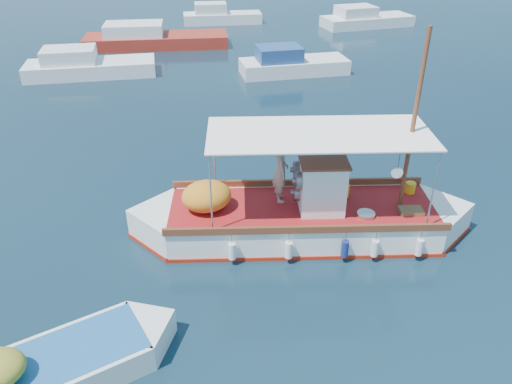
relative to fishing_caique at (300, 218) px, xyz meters
name	(u,v)px	position (x,y,z in m)	size (l,w,h in m)	color
ground	(288,230)	(-0.27, 0.24, -0.56)	(160.00, 160.00, 0.00)	black
fishing_caique	(300,218)	(0.00, 0.00, 0.00)	(9.91, 4.76, 6.29)	white
dinghy	(38,378)	(-7.19, -3.51, -0.25)	(5.83, 2.66, 1.46)	white
bg_boat_nw	(87,67)	(-5.56, 18.36, -0.07)	(7.42, 3.28, 1.80)	silver
bg_boat_n	(152,39)	(-1.12, 23.77, -0.07)	(9.97, 4.60, 1.80)	#9F271A
bg_boat_ne	(291,65)	(5.67, 15.12, -0.07)	(6.33, 2.80, 1.80)	silver
bg_boat_e	(365,20)	(15.83, 24.96, -0.07)	(7.15, 2.63, 1.80)	silver
bg_boat_far_n	(220,17)	(5.21, 29.70, -0.07)	(6.53, 3.09, 1.80)	silver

